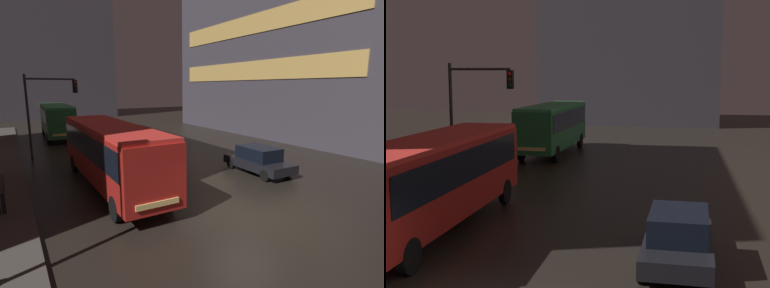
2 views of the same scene
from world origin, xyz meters
TOP-DOWN VIEW (x-y plane):
  - building_far_backdrop at (-0.46, 48.32)m, footprint 18.07×12.00m
  - bus_near at (-3.32, 6.26)m, footprint 2.43×10.84m
  - bus_far at (-3.46, 23.89)m, footprint 2.73×9.55m
  - car_taxi at (4.81, 4.33)m, footprint 2.01×4.43m
  - traffic_light_main at (-5.20, 14.41)m, footprint 3.31×0.35m

SIDE VIEW (x-z plane):
  - car_taxi at x=4.81m, z-range 0.01..1.56m
  - bus_near at x=-3.32m, z-range 0.37..3.56m
  - bus_far at x=-3.46m, z-range 0.38..3.62m
  - traffic_light_main at x=-5.20m, z-range 1.05..6.86m
  - building_far_backdrop at x=-0.46m, z-range 0.00..26.15m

